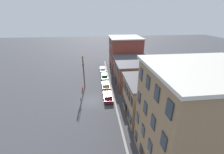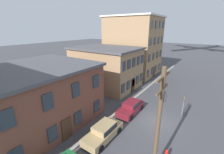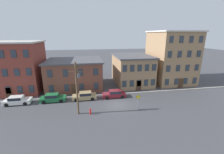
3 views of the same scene
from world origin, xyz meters
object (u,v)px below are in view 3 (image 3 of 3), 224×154
at_px(car_green, 53,98).
at_px(fire_hydrant, 90,111).
at_px(utility_pole, 77,86).
at_px(caution_sign, 138,100).
at_px(car_tan, 85,96).
at_px(car_maroon, 114,94).
at_px(car_white, 17,100).

bearing_deg(car_green, fire_hydrant, -41.21).
distance_m(utility_pole, fire_hydrant, 4.43).
distance_m(car_green, caution_sign, 15.21).
xyz_separation_m(car_tan, car_maroon, (5.62, 0.02, 0.00)).
height_order(car_white, car_green, same).
bearing_deg(caution_sign, car_white, 164.86).
bearing_deg(utility_pole, fire_hydrant, -14.21).
relative_size(car_green, car_maroon, 1.00).
bearing_deg(utility_pole, car_tan, 80.26).
distance_m(car_tan, utility_pole, 6.52).
relative_size(car_tan, caution_sign, 1.67).
distance_m(car_white, caution_sign, 20.78).
distance_m(car_tan, car_maroon, 5.62).
height_order(car_white, car_tan, same).
xyz_separation_m(car_green, fire_hydrant, (6.54, -5.73, -0.27)).
height_order(car_tan, utility_pole, utility_pole).
xyz_separation_m(car_tan, caution_sign, (8.45, -5.44, 0.98)).
bearing_deg(car_green, car_maroon, -0.20).
bearing_deg(car_maroon, car_white, -179.86).
relative_size(car_maroon, caution_sign, 1.67).
bearing_deg(caution_sign, car_maroon, 117.42).
bearing_deg(utility_pole, car_white, 154.02).
bearing_deg(caution_sign, car_green, 158.75).
relative_size(car_white, fire_hydrant, 4.58).
distance_m(car_maroon, caution_sign, 6.23).
bearing_deg(utility_pole, car_green, 132.22).
height_order(car_white, car_maroon, same).
relative_size(car_green, utility_pole, 0.55).
height_order(car_maroon, caution_sign, caution_sign).
distance_m(car_green, car_tan, 5.70).
xyz_separation_m(car_maroon, caution_sign, (2.83, -5.46, 0.98)).
xyz_separation_m(car_tan, utility_pole, (-0.90, -5.23, 3.78)).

